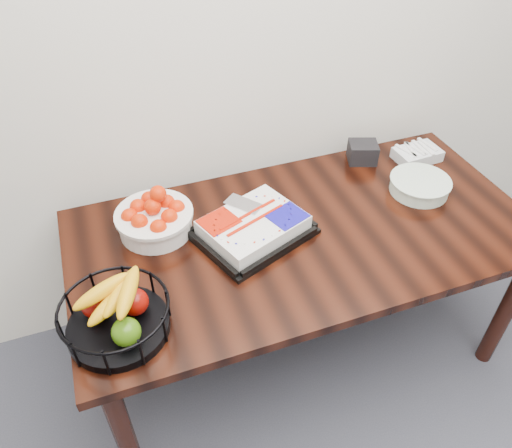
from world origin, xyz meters
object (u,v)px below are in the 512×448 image
object	(u,v)px
tangerine_bowl	(154,215)
plate_stack	(420,185)
cake_tray	(253,227)
fruit_basket	(115,315)
napkin_box	(363,152)
table	(303,246)

from	to	relation	value
tangerine_bowl	plate_stack	world-z (taller)	tangerine_bowl
cake_tray	tangerine_bowl	distance (m)	0.38
fruit_basket	napkin_box	xyz separation A→B (m)	(1.19, 0.58, -0.03)
table	plate_stack	xyz separation A→B (m)	(0.56, 0.06, 0.12)
plate_stack	napkin_box	bearing A→B (deg)	111.30
table	plate_stack	world-z (taller)	plate_stack
plate_stack	napkin_box	xyz separation A→B (m)	(-0.11, 0.29, 0.01)
fruit_basket	table	bearing A→B (deg)	17.40
tangerine_bowl	napkin_box	xyz separation A→B (m)	(0.99, 0.16, -0.04)
tangerine_bowl	fruit_basket	xyz separation A→B (m)	(-0.21, -0.43, -0.01)
plate_stack	table	bearing A→B (deg)	-173.84
fruit_basket	plate_stack	xyz separation A→B (m)	(1.30, 0.29, -0.04)
cake_tray	napkin_box	bearing A→B (deg)	25.63
table	fruit_basket	world-z (taller)	fruit_basket
table	napkin_box	xyz separation A→B (m)	(0.45, 0.35, 0.13)
plate_stack	napkin_box	world-z (taller)	napkin_box
cake_tray	fruit_basket	xyz separation A→B (m)	(-0.55, -0.28, 0.04)
tangerine_bowl	fruit_basket	world-z (taller)	tangerine_bowl
cake_tray	table	bearing A→B (deg)	-12.30
fruit_basket	plate_stack	bearing A→B (deg)	12.70
napkin_box	fruit_basket	bearing A→B (deg)	-153.89
cake_tray	plate_stack	size ratio (longest dim) A/B	1.96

